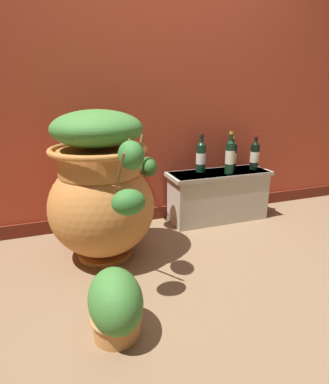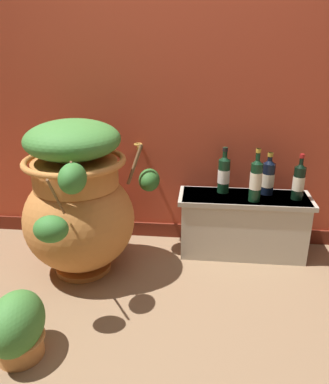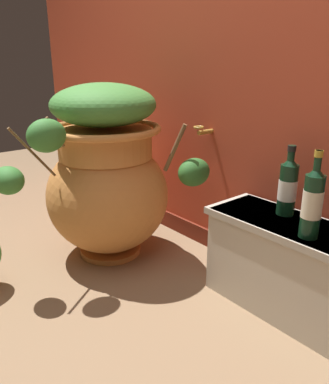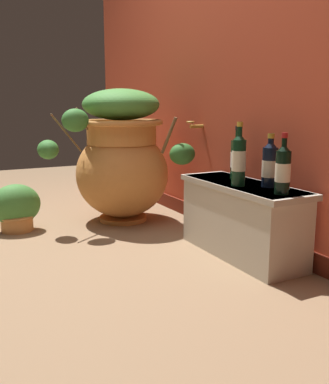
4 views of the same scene
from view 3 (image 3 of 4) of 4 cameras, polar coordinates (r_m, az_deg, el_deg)
The scene contains 6 objects.
ground_plane at distance 1.60m, azimuth -16.81°, elevation -22.33°, with size 7.00×7.00×0.00m, color #896B4C.
back_wall at distance 1.99m, azimuth 16.03°, elevation 25.76°, with size 4.40×0.33×2.60m.
terracotta_urn at distance 2.07m, azimuth -8.59°, elevation 2.51°, with size 0.78×0.96×0.93m.
stone_ledge at distance 1.71m, azimuth 19.60°, elevation -10.83°, with size 0.84×0.30×0.41m.
wine_bottle_left at distance 1.70m, azimuth 17.89°, elevation 0.99°, with size 0.08×0.08×0.30m.
wine_bottle_back at distance 1.50m, azimuth 21.17°, elevation -1.25°, with size 0.07×0.07×0.33m.
Camera 3 is at (1.15, -0.40, 1.04)m, focal length 35.84 mm.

